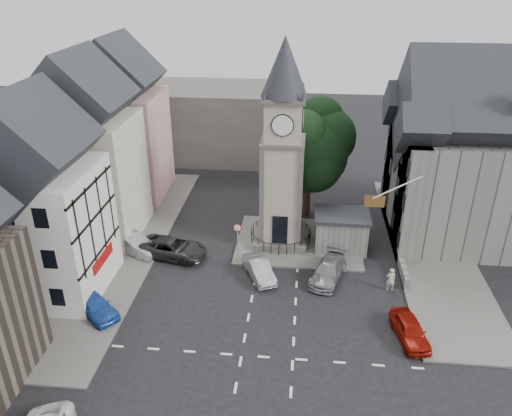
# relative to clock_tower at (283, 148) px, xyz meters

# --- Properties ---
(ground) EXTENTS (120.00, 120.00, 0.00)m
(ground) POSITION_rel_clock_tower_xyz_m (0.00, -7.99, -8.12)
(ground) COLOR black
(ground) RESTS_ON ground
(pavement_west) EXTENTS (6.00, 30.00, 0.14)m
(pavement_west) POSITION_rel_clock_tower_xyz_m (-12.50, -1.99, -8.05)
(pavement_west) COLOR #595651
(pavement_west) RESTS_ON ground
(pavement_east) EXTENTS (6.00, 26.00, 0.14)m
(pavement_east) POSITION_rel_clock_tower_xyz_m (12.00, 0.01, -8.05)
(pavement_east) COLOR #595651
(pavement_east) RESTS_ON ground
(central_island) EXTENTS (10.00, 8.00, 0.16)m
(central_island) POSITION_rel_clock_tower_xyz_m (1.50, 0.01, -8.04)
(central_island) COLOR #595651
(central_island) RESTS_ON ground
(road_markings) EXTENTS (20.00, 8.00, 0.01)m
(road_markings) POSITION_rel_clock_tower_xyz_m (0.00, -13.49, -8.12)
(road_markings) COLOR silver
(road_markings) RESTS_ON ground
(clock_tower) EXTENTS (4.86, 4.86, 16.25)m
(clock_tower) POSITION_rel_clock_tower_xyz_m (0.00, 0.00, 0.00)
(clock_tower) COLOR #4C4944
(clock_tower) RESTS_ON ground
(stone_shelter) EXTENTS (4.30, 3.30, 3.08)m
(stone_shelter) POSITION_rel_clock_tower_xyz_m (4.80, -0.49, -6.57)
(stone_shelter) COLOR slate
(stone_shelter) RESTS_ON ground
(town_tree) EXTENTS (7.20, 7.20, 10.80)m
(town_tree) POSITION_rel_clock_tower_xyz_m (2.00, 5.01, -1.15)
(town_tree) COLOR black
(town_tree) RESTS_ON ground
(warning_sign_post) EXTENTS (0.70, 0.19, 2.85)m
(warning_sign_post) POSITION_rel_clock_tower_xyz_m (-3.20, -2.56, -6.09)
(warning_sign_post) COLOR black
(warning_sign_post) RESTS_ON ground
(terrace_pink) EXTENTS (8.10, 7.60, 12.80)m
(terrace_pink) POSITION_rel_clock_tower_xyz_m (-15.50, 8.01, -1.54)
(terrace_pink) COLOR tan
(terrace_pink) RESTS_ON ground
(terrace_cream) EXTENTS (8.10, 7.60, 12.80)m
(terrace_cream) POSITION_rel_clock_tower_xyz_m (-15.50, 0.01, -1.54)
(terrace_cream) COLOR beige
(terrace_cream) RESTS_ON ground
(terrace_tudor) EXTENTS (8.10, 7.60, 12.00)m
(terrace_tudor) POSITION_rel_clock_tower_xyz_m (-15.50, -7.99, -1.93)
(terrace_tudor) COLOR silver
(terrace_tudor) RESTS_ON ground
(backdrop_west) EXTENTS (20.00, 10.00, 8.00)m
(backdrop_west) POSITION_rel_clock_tower_xyz_m (-12.00, 20.01, -4.12)
(backdrop_west) COLOR #4C4944
(backdrop_west) RESTS_ON ground
(east_building) EXTENTS (14.40, 11.40, 12.60)m
(east_building) POSITION_rel_clock_tower_xyz_m (15.59, 3.01, -1.86)
(east_building) COLOR slate
(east_building) RESTS_ON ground
(east_boundary_wall) EXTENTS (0.40, 16.00, 0.90)m
(east_boundary_wall) POSITION_rel_clock_tower_xyz_m (9.20, 2.01, -7.67)
(east_boundary_wall) COLOR slate
(east_boundary_wall) RESTS_ON ground
(flagpole) EXTENTS (3.68, 0.10, 2.74)m
(flagpole) POSITION_rel_clock_tower_xyz_m (8.00, -3.99, -1.12)
(flagpole) COLOR white
(flagpole) RESTS_ON ground
(car_west_blue) EXTENTS (4.33, 3.95, 1.43)m
(car_west_blue) POSITION_rel_clock_tower_xyz_m (-11.50, -10.68, -7.41)
(car_west_blue) COLOR #1C459E
(car_west_blue) RESTS_ON ground
(car_west_silver) EXTENTS (4.82, 3.45, 1.51)m
(car_west_silver) POSITION_rel_clock_tower_xyz_m (-11.50, -2.83, -7.36)
(car_west_silver) COLOR #9A9CA2
(car_west_silver) RESTS_ON ground
(car_west_grey) EXTENTS (5.79, 3.46, 1.51)m
(car_west_grey) POSITION_rel_clock_tower_xyz_m (-8.26, -3.17, -7.37)
(car_west_grey) COLOR #27272A
(car_west_grey) RESTS_ON ground
(car_island_silver) EXTENTS (2.94, 4.20, 1.31)m
(car_island_silver) POSITION_rel_clock_tower_xyz_m (-1.25, -5.26, -7.46)
(car_island_silver) COLOR #9CA1A4
(car_island_silver) RESTS_ON ground
(car_island_east) EXTENTS (3.20, 4.98, 1.34)m
(car_island_east) POSITION_rel_clock_tower_xyz_m (3.74, -5.01, -7.45)
(car_island_east) COLOR gray
(car_island_east) RESTS_ON ground
(car_east_red) EXTENTS (2.30, 4.15, 1.34)m
(car_east_red) POSITION_rel_clock_tower_xyz_m (8.50, -10.99, -7.45)
(car_east_red) COLOR maroon
(car_east_red) RESTS_ON ground
(pedestrian) EXTENTS (0.71, 0.53, 1.78)m
(pedestrian) POSITION_rel_clock_tower_xyz_m (8.00, -5.99, -7.23)
(pedestrian) COLOR beige
(pedestrian) RESTS_ON ground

